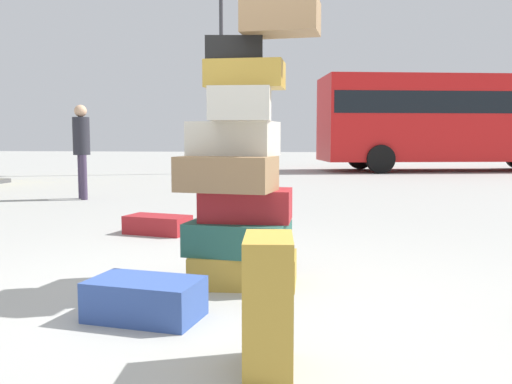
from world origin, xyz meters
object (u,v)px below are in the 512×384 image
(suitcase_tower, at_px, (242,174))
(parked_bus, at_px, (456,117))
(suitcase_maroon_right_side, at_px, (158,225))
(suitcase_navy_upright_blue, at_px, (145,299))
(suitcase_tan_white_trunk, at_px, (268,304))
(person_bearded_onlooker, at_px, (81,143))
(lamp_post, at_px, (221,25))

(suitcase_tower, bearing_deg, parked_bus, 71.98)
(suitcase_maroon_right_side, bearing_deg, suitcase_navy_upright_blue, -60.39)
(suitcase_tan_white_trunk, bearing_deg, person_bearded_onlooker, 115.74)
(person_bearded_onlooker, bearing_deg, suitcase_maroon_right_side, 0.92)
(suitcase_tan_white_trunk, bearing_deg, parked_bus, 69.32)
(suitcase_tan_white_trunk, height_order, parked_bus, parked_bus)
(parked_bus, distance_m, lamp_post, 8.46)
(suitcase_navy_upright_blue, height_order, suitcase_maroon_right_side, suitcase_navy_upright_blue)
(lamp_post, bearing_deg, suitcase_tower, -78.43)
(suitcase_maroon_right_side, xyz_separation_m, lamp_post, (-1.32, 10.82, 4.48))
(suitcase_tower, relative_size, suitcase_navy_upright_blue, 3.06)
(suitcase_navy_upright_blue, xyz_separation_m, lamp_post, (-2.17, 13.72, 4.47))
(suitcase_tower, bearing_deg, lamp_post, 101.57)
(suitcase_maroon_right_side, height_order, parked_bus, parked_bus)
(suitcase_navy_upright_blue, xyz_separation_m, parked_bus, (5.45, 16.16, 1.71))
(suitcase_navy_upright_blue, bearing_deg, suitcase_tower, 70.03)
(person_bearded_onlooker, bearing_deg, lamp_post, 135.83)
(suitcase_navy_upright_blue, relative_size, lamp_post, 0.09)
(suitcase_tan_white_trunk, height_order, person_bearded_onlooker, person_bearded_onlooker)
(suitcase_navy_upright_blue, height_order, person_bearded_onlooker, person_bearded_onlooker)
(person_bearded_onlooker, bearing_deg, suitcase_navy_upright_blue, -7.70)
(suitcase_tan_white_trunk, height_order, lamp_post, lamp_post)
(suitcase_tan_white_trunk, distance_m, lamp_post, 15.28)
(suitcase_maroon_right_side, relative_size, parked_bus, 0.08)
(suitcase_tower, height_order, suitcase_maroon_right_side, suitcase_tower)
(lamp_post, bearing_deg, person_bearded_onlooker, -98.56)
(suitcase_navy_upright_blue, distance_m, lamp_post, 14.59)
(suitcase_maroon_right_side, bearing_deg, suitcase_tower, -44.09)
(suitcase_tan_white_trunk, bearing_deg, suitcase_tower, 98.30)
(suitcase_maroon_right_side, bearing_deg, person_bearded_onlooker, 139.99)
(parked_bus, bearing_deg, person_bearded_onlooker, -142.66)
(suitcase_navy_upright_blue, height_order, suitcase_tan_white_trunk, suitcase_tan_white_trunk)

